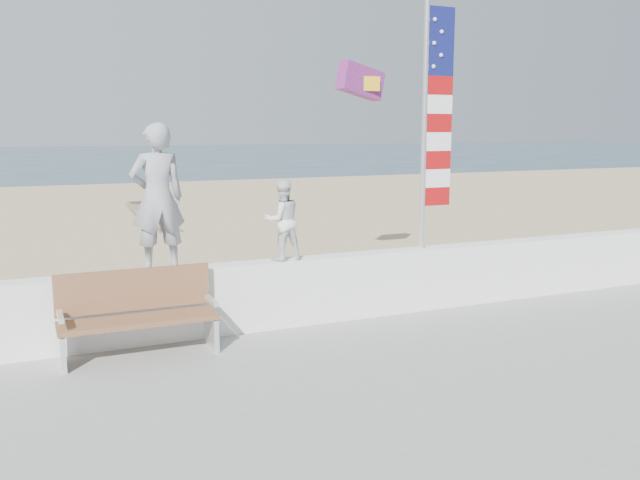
# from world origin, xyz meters

# --- Properties ---
(ground) EXTENTS (220.00, 220.00, 0.00)m
(ground) POSITION_xyz_m (0.00, 0.00, 0.00)
(ground) COLOR #2A4254
(ground) RESTS_ON ground
(sand) EXTENTS (90.00, 40.00, 0.08)m
(sand) POSITION_xyz_m (0.00, 9.00, 0.04)
(sand) COLOR tan
(sand) RESTS_ON ground
(seawall) EXTENTS (30.00, 0.35, 0.90)m
(seawall) POSITION_xyz_m (0.00, 2.00, 0.63)
(seawall) COLOR white
(seawall) RESTS_ON boardwalk
(adult) EXTENTS (0.68, 0.47, 1.81)m
(adult) POSITION_xyz_m (-1.88, 2.00, 1.98)
(adult) COLOR #939398
(adult) RESTS_ON seawall
(child) EXTENTS (0.54, 0.43, 1.07)m
(child) POSITION_xyz_m (-0.26, 2.00, 1.62)
(child) COLOR white
(child) RESTS_ON seawall
(bench) EXTENTS (1.80, 0.57, 1.00)m
(bench) POSITION_xyz_m (-2.25, 1.55, 0.69)
(bench) COLOR brown
(bench) RESTS_ON boardwalk
(flag) EXTENTS (0.50, 0.08, 3.50)m
(flag) POSITION_xyz_m (2.04, 2.00, 2.99)
(flag) COLOR silver
(flag) RESTS_ON seawall
(parafoil_kite) EXTENTS (1.04, 0.50, 0.69)m
(parafoil_kite) POSITION_xyz_m (2.36, 4.80, 3.66)
(parafoil_kite) COLOR red
(parafoil_kite) RESTS_ON ground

